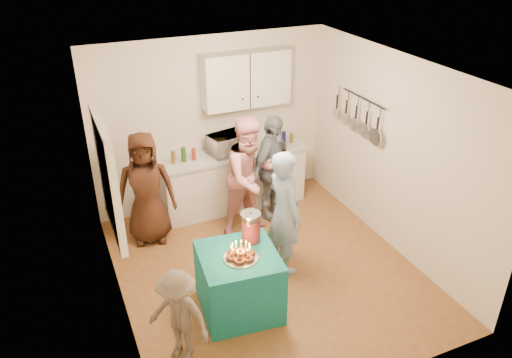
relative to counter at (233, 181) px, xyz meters
name	(u,v)px	position (x,y,z in m)	size (l,w,h in m)	color
floor	(267,269)	(-0.20, -1.70, -0.43)	(4.00, 4.00, 0.00)	brown
ceiling	(269,71)	(-0.20, -1.70, 2.17)	(4.00, 4.00, 0.00)	white
back_wall	(212,123)	(-0.20, 0.30, 0.87)	(3.60, 3.60, 0.00)	silver
left_wall	(111,213)	(-2.00, -1.70, 0.87)	(4.00, 4.00, 0.00)	silver
right_wall	(394,154)	(1.60, -1.70, 0.87)	(4.00, 4.00, 0.00)	silver
window_night	(106,179)	(-1.97, -1.40, 1.12)	(0.04, 1.00, 1.20)	black
counter	(233,181)	(0.00, 0.00, 0.00)	(2.20, 0.58, 0.86)	white
countertop	(232,154)	(0.00, 0.00, 0.46)	(2.24, 0.62, 0.05)	beige
upper_cabinet	(246,79)	(0.30, 0.15, 1.52)	(1.30, 0.30, 0.80)	white
pot_rack	(360,116)	(1.52, -1.00, 1.17)	(0.12, 1.00, 0.60)	black
microwave	(227,144)	(-0.07, 0.00, 0.63)	(0.54, 0.37, 0.30)	white
party_table	(239,282)	(-0.79, -2.22, -0.05)	(0.85, 0.85, 0.76)	#11726F
donut_cake	(241,251)	(-0.79, -2.29, 0.42)	(0.38, 0.38, 0.18)	#381C0C
punch_jar	(251,228)	(-0.56, -2.02, 0.50)	(0.22, 0.22, 0.34)	red
man_birthday	(284,212)	(0.02, -1.71, 0.39)	(0.60, 0.39, 1.64)	#A0C0EA
woman_back_left	(146,189)	(-1.40, -0.40, 0.37)	(0.78, 0.51, 1.60)	brown
woman_back_center	(251,177)	(-0.03, -0.77, 0.44)	(0.85, 0.66, 1.74)	#DA7282
woman_back_right	(272,169)	(0.40, -0.54, 0.37)	(0.94, 0.39, 1.61)	black
child_near_left	(178,317)	(-1.60, -2.64, 0.10)	(0.69, 0.39, 1.06)	#594F47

